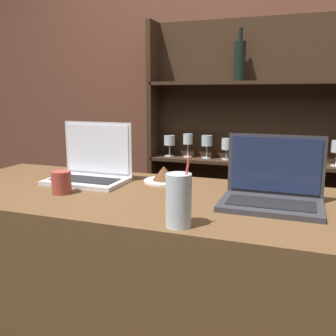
{
  "coord_description": "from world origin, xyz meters",
  "views": [
    {
      "loc": [
        0.45,
        -0.92,
        1.45
      ],
      "look_at": [
        -0.02,
        0.38,
        1.18
      ],
      "focal_mm": 40.0,
      "sensor_mm": 36.0,
      "label": 1
    }
  ],
  "objects": [
    {
      "name": "bar_counter",
      "position": [
        0.0,
        0.35,
        0.54
      ],
      "size": [
        1.97,
        0.7,
        1.08
      ],
      "color": "brown",
      "rests_on": "ground_plane"
    },
    {
      "name": "back_wall",
      "position": [
        0.0,
        1.47,
        1.35
      ],
      "size": [
        7.0,
        0.06,
        2.7
      ],
      "color": "brown",
      "rests_on": "ground_plane"
    },
    {
      "name": "back_shelf",
      "position": [
        0.14,
        1.39,
        0.99
      ],
      "size": [
        1.24,
        0.18,
        1.89
      ],
      "color": "#332114",
      "rests_on": "ground_plane"
    },
    {
      "name": "laptop_near",
      "position": [
        -0.41,
        0.46,
        1.14
      ],
      "size": [
        0.33,
        0.21,
        0.25
      ],
      "color": "silver",
      "rests_on": "bar_counter"
    },
    {
      "name": "laptop_far",
      "position": [
        0.36,
        0.37,
        1.13
      ],
      "size": [
        0.34,
        0.23,
        0.23
      ],
      "color": "#333338",
      "rests_on": "bar_counter"
    },
    {
      "name": "cake_plate",
      "position": [
        -0.1,
        0.55,
        1.1
      ],
      "size": [
        0.18,
        0.18,
        0.07
      ],
      "color": "silver",
      "rests_on": "bar_counter"
    },
    {
      "name": "water_glass",
      "position": [
        0.13,
        0.06,
        1.15
      ],
      "size": [
        0.07,
        0.07,
        0.21
      ],
      "color": "silver",
      "rests_on": "bar_counter"
    },
    {
      "name": "coffee_cup",
      "position": [
        -0.41,
        0.25,
        1.12
      ],
      "size": [
        0.07,
        0.07,
        0.09
      ],
      "color": "#993D33",
      "rests_on": "bar_counter"
    }
  ]
}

